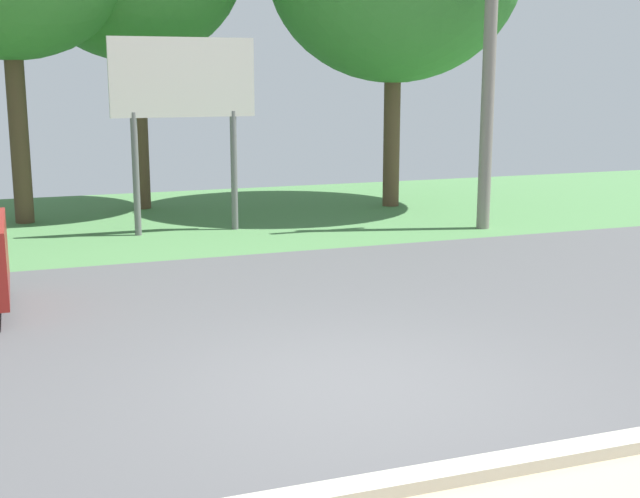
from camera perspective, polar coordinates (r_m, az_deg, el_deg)
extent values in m
cube|color=#4C4C4F|center=(9.80, -2.05, -5.49)|extent=(40.00, 8.00, 0.10)
cube|color=#497945|center=(17.40, -10.17, 1.90)|extent=(40.00, 8.00, 0.10)
cube|color=#B2AD9E|center=(6.33, 9.50, -14.61)|extent=(40.00, 0.24, 0.10)
cylinder|color=gray|center=(16.04, 11.38, 13.25)|extent=(0.24, 0.24, 6.70)
cylinder|color=slate|center=(15.48, -12.32, 4.93)|extent=(0.12, 0.12, 2.20)
cylinder|color=slate|center=(15.81, -5.82, 5.27)|extent=(0.12, 0.12, 2.20)
cube|color=silver|center=(15.53, -9.24, 11.36)|extent=(2.60, 0.10, 1.40)
cylinder|color=brown|center=(18.63, -12.10, 8.40)|extent=(0.36, 0.36, 3.74)
cylinder|color=brown|center=(17.39, -19.68, 7.82)|extent=(0.36, 0.36, 3.76)
cylinder|color=brown|center=(18.68, 4.86, 8.13)|extent=(0.36, 0.36, 3.41)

